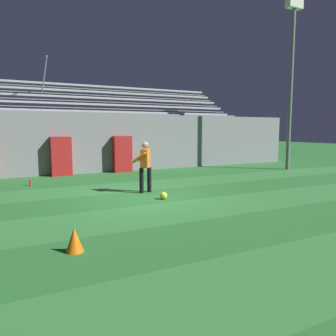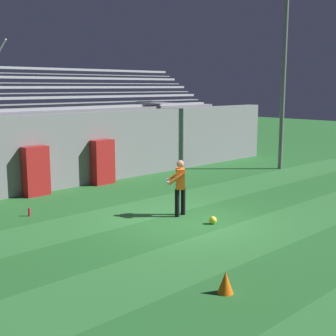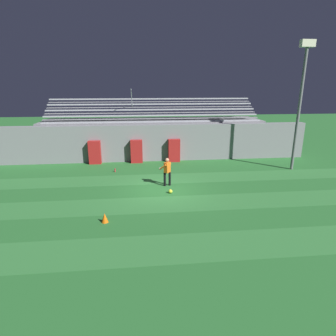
{
  "view_description": "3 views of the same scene",
  "coord_description": "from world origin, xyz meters",
  "px_view_note": "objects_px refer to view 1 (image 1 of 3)",
  "views": [
    {
      "loc": [
        -3.83,
        -9.16,
        2.06
      ],
      "look_at": [
        1.0,
        0.25,
        0.81
      ],
      "focal_mm": 35.0,
      "sensor_mm": 36.0,
      "label": 1
    },
    {
      "loc": [
        -9.22,
        -8.84,
        3.79
      ],
      "look_at": [
        0.13,
        0.9,
        1.43
      ],
      "focal_mm": 50.0,
      "sensor_mm": 36.0,
      "label": 2
    },
    {
      "loc": [
        -1.23,
        -14.89,
        5.71
      ],
      "look_at": [
        0.26,
        -0.68,
        1.46
      ],
      "focal_mm": 30.0,
      "sensor_mm": 36.0,
      "label": 3
    }
  ],
  "objects_px": {
    "padding_pillar_gate_right": "(122,154)",
    "soccer_ball": "(164,196)",
    "padding_pillar_gate_left": "(61,156)",
    "traffic_cone": "(74,240)",
    "goalkeeper": "(145,164)",
    "water_bottle": "(30,183)",
    "floodlight_pole": "(292,65)"
  },
  "relations": [
    {
      "from": "goalkeeper",
      "to": "traffic_cone",
      "type": "distance_m",
      "value": 5.39
    },
    {
      "from": "padding_pillar_gate_right",
      "to": "traffic_cone",
      "type": "height_order",
      "value": "padding_pillar_gate_right"
    },
    {
      "from": "soccer_ball",
      "to": "traffic_cone",
      "type": "relative_size",
      "value": 0.52
    },
    {
      "from": "soccer_ball",
      "to": "water_bottle",
      "type": "relative_size",
      "value": 0.92
    },
    {
      "from": "padding_pillar_gate_left",
      "to": "goalkeeper",
      "type": "xyz_separation_m",
      "value": [
        1.77,
        -5.32,
        0.08
      ]
    },
    {
      "from": "goalkeeper",
      "to": "water_bottle",
      "type": "bearing_deg",
      "value": 136.94
    },
    {
      "from": "padding_pillar_gate_left",
      "to": "goalkeeper",
      "type": "distance_m",
      "value": 5.61
    },
    {
      "from": "padding_pillar_gate_right",
      "to": "floodlight_pole",
      "type": "bearing_deg",
      "value": -20.04
    },
    {
      "from": "padding_pillar_gate_left",
      "to": "floodlight_pole",
      "type": "relative_size",
      "value": 0.21
    },
    {
      "from": "soccer_ball",
      "to": "padding_pillar_gate_left",
      "type": "bearing_deg",
      "value": 105.6
    },
    {
      "from": "padding_pillar_gate_left",
      "to": "traffic_cone",
      "type": "relative_size",
      "value": 4.14
    },
    {
      "from": "padding_pillar_gate_left",
      "to": "water_bottle",
      "type": "height_order",
      "value": "padding_pillar_gate_left"
    },
    {
      "from": "goalkeeper",
      "to": "padding_pillar_gate_left",
      "type": "bearing_deg",
      "value": 108.43
    },
    {
      "from": "goalkeeper",
      "to": "traffic_cone",
      "type": "xyz_separation_m",
      "value": [
        -3.14,
        -4.32,
        -0.74
      ]
    },
    {
      "from": "traffic_cone",
      "to": "floodlight_pole",
      "type": "bearing_deg",
      "value": 28.86
    },
    {
      "from": "padding_pillar_gate_right",
      "to": "floodlight_pole",
      "type": "distance_m",
      "value": 9.58
    },
    {
      "from": "padding_pillar_gate_right",
      "to": "soccer_ball",
      "type": "bearing_deg",
      "value": -98.89
    },
    {
      "from": "traffic_cone",
      "to": "water_bottle",
      "type": "distance_m",
      "value": 7.36
    },
    {
      "from": "soccer_ball",
      "to": "water_bottle",
      "type": "bearing_deg",
      "value": 127.7
    },
    {
      "from": "padding_pillar_gate_left",
      "to": "goalkeeper",
      "type": "relative_size",
      "value": 1.04
    },
    {
      "from": "floodlight_pole",
      "to": "padding_pillar_gate_left",
      "type": "bearing_deg",
      "value": 164.97
    },
    {
      "from": "soccer_ball",
      "to": "padding_pillar_gate_right",
      "type": "bearing_deg",
      "value": 81.11
    },
    {
      "from": "goalkeeper",
      "to": "floodlight_pole",
      "type": "bearing_deg",
      "value": 14.89
    },
    {
      "from": "floodlight_pole",
      "to": "soccer_ball",
      "type": "relative_size",
      "value": 38.26
    },
    {
      "from": "floodlight_pole",
      "to": "water_bottle",
      "type": "height_order",
      "value": "floodlight_pole"
    },
    {
      "from": "padding_pillar_gate_left",
      "to": "soccer_ball",
      "type": "xyz_separation_m",
      "value": [
        1.84,
        -6.57,
        -0.76
      ]
    },
    {
      "from": "padding_pillar_gate_left",
      "to": "traffic_cone",
      "type": "height_order",
      "value": "padding_pillar_gate_left"
    },
    {
      "from": "padding_pillar_gate_right",
      "to": "soccer_ball",
      "type": "relative_size",
      "value": 7.91
    },
    {
      "from": "water_bottle",
      "to": "floodlight_pole",
      "type": "bearing_deg",
      "value": -2.92
    },
    {
      "from": "padding_pillar_gate_right",
      "to": "goalkeeper",
      "type": "distance_m",
      "value": 5.43
    },
    {
      "from": "padding_pillar_gate_left",
      "to": "traffic_cone",
      "type": "xyz_separation_m",
      "value": [
        -1.37,
        -9.64,
        -0.66
      ]
    },
    {
      "from": "soccer_ball",
      "to": "water_bottle",
      "type": "height_order",
      "value": "water_bottle"
    }
  ]
}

